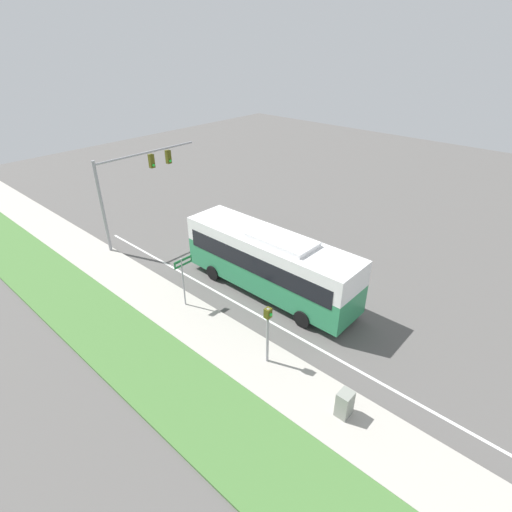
# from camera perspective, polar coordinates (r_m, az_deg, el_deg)

# --- Properties ---
(ground_plane) EXTENTS (80.00, 80.00, 0.00)m
(ground_plane) POSITION_cam_1_polar(r_m,az_deg,el_deg) (22.44, 8.93, -5.47)
(ground_plane) COLOR #565451
(sidewalk) EXTENTS (2.80, 80.00, 0.12)m
(sidewalk) POSITION_cam_1_polar(r_m,az_deg,el_deg) (18.55, -2.16, -13.55)
(sidewalk) COLOR #ADA89E
(sidewalk) RESTS_ON ground_plane
(grass_verge) EXTENTS (3.60, 80.00, 0.10)m
(grass_verge) POSITION_cam_1_polar(r_m,az_deg,el_deg) (17.12, -10.03, -18.81)
(grass_verge) COLOR #477538
(grass_verge) RESTS_ON ground_plane
(lane_divider_near) EXTENTS (0.14, 30.00, 0.01)m
(lane_divider_near) POSITION_cam_1_polar(r_m,az_deg,el_deg) (20.06, 3.07, -9.89)
(lane_divider_near) COLOR silver
(lane_divider_near) RESTS_ON ground_plane
(bus) EXTENTS (2.76, 10.33, 3.63)m
(bus) POSITION_cam_1_polar(r_m,az_deg,el_deg) (21.41, 1.97, -0.58)
(bus) COLOR #2D8956
(bus) RESTS_ON ground_plane
(signal_gantry) EXTENTS (7.57, 0.41, 6.09)m
(signal_gantry) POSITION_cam_1_polar(r_m,az_deg,el_deg) (27.46, -17.21, 10.58)
(signal_gantry) COLOR #939399
(signal_gantry) RESTS_ON ground_plane
(pedestrian_signal) EXTENTS (0.28, 0.34, 2.93)m
(pedestrian_signal) POSITION_cam_1_polar(r_m,az_deg,el_deg) (16.82, 1.70, -10.07)
(pedestrian_signal) COLOR #939399
(pedestrian_signal) RESTS_ON ground_plane
(street_sign) EXTENTS (1.10, 0.08, 2.89)m
(street_sign) POSITION_cam_1_polar(r_m,az_deg,el_deg) (20.57, -10.35, -2.58)
(street_sign) COLOR #939399
(street_sign) RESTS_ON ground_plane
(utility_cabinet) EXTENTS (0.59, 0.50, 1.10)m
(utility_cabinet) POSITION_cam_1_polar(r_m,az_deg,el_deg) (16.09, 12.54, -19.92)
(utility_cabinet) COLOR gray
(utility_cabinet) RESTS_ON sidewalk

